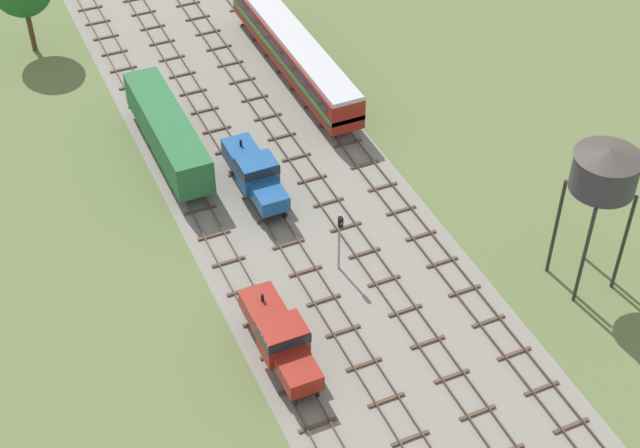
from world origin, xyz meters
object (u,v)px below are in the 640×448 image
passenger_coach_centre_far (293,49)px  signal_post_near (340,235)px  shunter_loco_left_mid (255,173)px  shunter_loco_far_left_near (281,338)px  freight_boxcar_far_left_midfar (168,131)px  water_tower (605,171)px

passenger_coach_centre_far → signal_post_near: 24.56m
shunter_loco_left_mid → signal_post_near: (2.22, -9.78, 1.04)m
shunter_loco_far_left_near → freight_boxcar_far_left_midfar: (0.01, 22.69, 0.44)m
shunter_loco_left_mid → signal_post_near: bearing=-77.2°
water_tower → signal_post_near: size_ratio=2.26×
signal_post_near → shunter_loco_left_mid: bearing=102.8°
shunter_loco_far_left_near → water_tower: water_tower is taller
shunter_loco_far_left_near → shunter_loco_left_mid: (4.44, 15.67, 0.00)m
shunter_loco_far_left_near → water_tower: bearing=-4.2°
shunter_loco_far_left_near → shunter_loco_left_mid: size_ratio=1.00×
shunter_loco_far_left_near → signal_post_near: bearing=41.5°
signal_post_near → water_tower: bearing=-27.4°
shunter_loco_left_mid → signal_post_near: size_ratio=1.78×
freight_boxcar_far_left_midfar → passenger_coach_centre_far: 14.97m
shunter_loco_left_mid → freight_boxcar_far_left_midfar: freight_boxcar_far_left_midfar is taller
shunter_loco_left_mid → water_tower: bearing=-46.1°
passenger_coach_centre_far → water_tower: size_ratio=2.05×
passenger_coach_centre_far → freight_boxcar_far_left_midfar: bearing=-152.8°
passenger_coach_centre_far → shunter_loco_left_mid: bearing=-122.7°
shunter_loco_left_mid → water_tower: (16.54, -17.21, 7.09)m
water_tower → shunter_loco_left_mid: bearing=133.9°
freight_boxcar_far_left_midfar → signal_post_near: bearing=-68.4°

